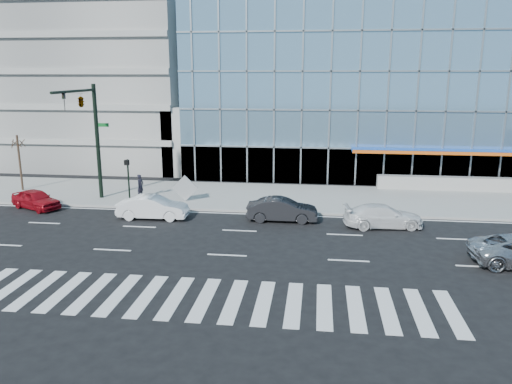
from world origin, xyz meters
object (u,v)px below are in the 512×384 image
at_px(dark_sedan, 282,210).
at_px(tilted_panel, 185,188).
at_px(traffic_signal, 86,115).
at_px(ped_signal_post, 128,174).
at_px(pedestrian, 140,186).
at_px(white_sedan, 153,207).
at_px(white_suv, 383,216).
at_px(street_tree_near, 18,143).
at_px(red_sedan, 36,199).

bearing_deg(dark_sedan, tilted_panel, 62.83).
height_order(traffic_signal, ped_signal_post, traffic_signal).
relative_size(dark_sedan, pedestrian, 2.57).
xyz_separation_m(white_sedan, pedestrian, (-2.43, 4.51, 0.27)).
relative_size(white_sedan, dark_sedan, 1.01).
distance_m(white_suv, pedestrian, 17.09).
bearing_deg(white_suv, white_sedan, 82.14).
relative_size(traffic_signal, white_suv, 1.73).
bearing_deg(white_sedan, traffic_signal, 60.26).
relative_size(traffic_signal, pedestrian, 4.76).
height_order(street_tree_near, tilted_panel, street_tree_near).
height_order(ped_signal_post, red_sedan, ped_signal_post).
bearing_deg(ped_signal_post, street_tree_near, 164.94).
relative_size(white_sedan, tilted_panel, 3.36).
relative_size(ped_signal_post, street_tree_near, 0.71).
xyz_separation_m(traffic_signal, white_sedan, (5.25, -2.77, -5.44)).
distance_m(traffic_signal, ped_signal_post, 4.75).
bearing_deg(pedestrian, ped_signal_post, -175.66).
height_order(traffic_signal, tilted_panel, traffic_signal).
distance_m(traffic_signal, tilted_panel, 8.16).
relative_size(street_tree_near, red_sedan, 1.11).
relative_size(ped_signal_post, white_sedan, 0.69).
xyz_separation_m(red_sedan, pedestrian, (6.10, 3.26, 0.34)).
bearing_deg(white_sedan, red_sedan, 79.71).
height_order(ped_signal_post, white_suv, ped_signal_post).
bearing_deg(pedestrian, traffic_signal, 139.41).
height_order(ped_signal_post, street_tree_near, street_tree_near).
relative_size(pedestrian, tilted_panel, 1.29).
relative_size(traffic_signal, dark_sedan, 1.85).
height_order(dark_sedan, pedestrian, pedestrian).
distance_m(ped_signal_post, dark_sedan, 11.21).
xyz_separation_m(white_suv, red_sedan, (-22.56, 1.28, -0.02)).
bearing_deg(street_tree_near, white_suv, -12.30).
distance_m(red_sedan, tilted_panel, 9.91).
bearing_deg(white_suv, red_sedan, 79.02).
height_order(dark_sedan, tilted_panel, tilted_panel).
bearing_deg(white_sedan, white_suv, -92.08).
distance_m(white_suv, dark_sedan, 6.02).
relative_size(street_tree_near, pedestrian, 2.52).
bearing_deg(pedestrian, white_sedan, -133.91).
height_order(ped_signal_post, white_sedan, ped_signal_post).
bearing_deg(white_sedan, dark_sedan, -88.50).
distance_m(street_tree_near, white_sedan, 13.86).
bearing_deg(street_tree_near, traffic_signal, -22.71).
bearing_deg(white_suv, traffic_signal, 74.01).
bearing_deg(white_suv, ped_signal_post, 71.56).
relative_size(traffic_signal, ped_signal_post, 2.67).
distance_m(street_tree_near, pedestrian, 10.28).
relative_size(traffic_signal, red_sedan, 2.09).
bearing_deg(traffic_signal, tilted_panel, 10.42).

